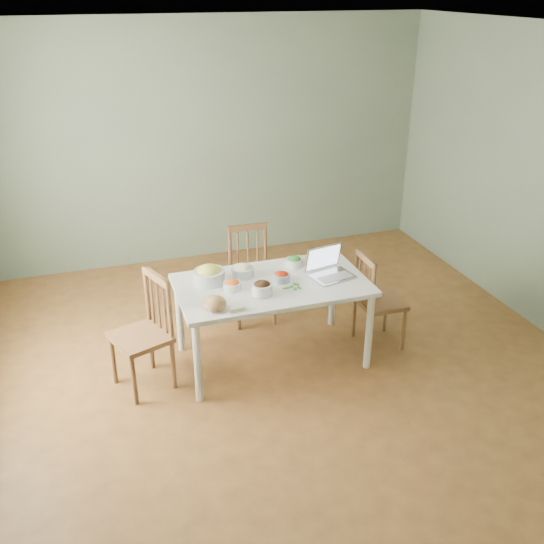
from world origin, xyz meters
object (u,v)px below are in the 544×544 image
object	(u,v)px
chair_far	(252,276)
laptop	(333,264)
chair_right	(380,299)
dining_table	(272,321)
bowl_squash	(209,274)
chair_left	(140,335)
bread_boule	(215,303)

from	to	relation	value
chair_far	laptop	xyz separation A→B (m)	(0.48, -0.78, 0.40)
chair_right	laptop	distance (m)	0.63
dining_table	chair_far	distance (m)	0.73
bowl_squash	laptop	distance (m)	1.03
chair_right	laptop	size ratio (longest dim) A/B	2.59
dining_table	chair_right	xyz separation A→B (m)	(0.99, -0.06, 0.08)
chair_far	laptop	bearing A→B (deg)	-55.65
chair_left	bread_boule	size ratio (longest dim) A/B	5.61
dining_table	bread_boule	world-z (taller)	bread_boule
chair_right	dining_table	bearing A→B (deg)	87.37
chair_left	laptop	xyz separation A→B (m)	(1.63, -0.01, 0.38)
chair_far	chair_left	world-z (taller)	chair_left
chair_far	bread_boule	size ratio (longest dim) A/B	5.38
chair_far	chair_right	size ratio (longest dim) A/B	1.03
bread_boule	bowl_squash	xyz separation A→B (m)	(0.06, 0.47, 0.02)
dining_table	bread_boule	distance (m)	0.76
chair_left	chair_right	size ratio (longest dim) A/B	1.07
chair_left	laptop	distance (m)	1.67
laptop	dining_table	bearing A→B (deg)	161.98
chair_far	bread_boule	bearing A→B (deg)	-117.41
bread_boule	laptop	size ratio (longest dim) A/B	0.49
chair_right	chair_far	bearing A→B (deg)	51.57
chair_left	bowl_squash	bearing A→B (deg)	89.06
laptop	bread_boule	bearing A→B (deg)	-178.96
chair_left	bowl_squash	distance (m)	0.74
chair_right	bowl_squash	distance (m)	1.54
chair_left	bread_boule	xyz separation A→B (m)	(0.56, -0.25, 0.31)
bowl_squash	laptop	world-z (taller)	laptop
dining_table	laptop	bearing A→B (deg)	-6.37
dining_table	bread_boule	bearing A→B (deg)	-151.53
chair_left	laptop	size ratio (longest dim) A/B	2.77
bread_boule	chair_right	bearing A→B (deg)	8.71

